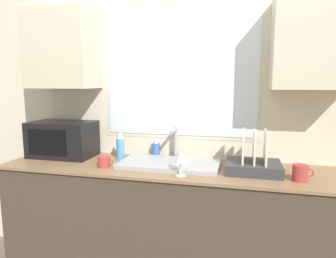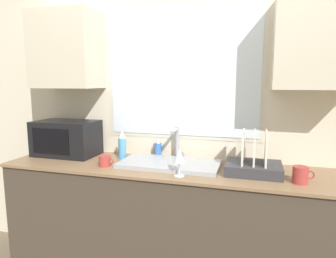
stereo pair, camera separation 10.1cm
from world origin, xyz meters
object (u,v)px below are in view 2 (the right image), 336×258
Objects in this scene: spray_bottle at (122,145)px; wine_glass at (179,156)px; faucet at (177,141)px; microwave at (66,138)px; mug_near_sink at (105,161)px; dish_rack at (254,164)px; soap_bottle at (158,150)px.

spray_bottle is 1.24× the size of wine_glass.
faucet reaches higher than spray_bottle.
spray_bottle reaches higher than wine_glass.
microwave is 0.52m from mug_near_sink.
dish_rack is 1.05m from mug_near_sink.
microwave is 1.51m from dish_rack.
mug_near_sink is (-0.29, -0.35, -0.03)m from soap_bottle.
dish_rack reaches higher than wine_glass.
faucet is 2.22× the size of mug_near_sink.
soap_bottle is 0.46m from mug_near_sink.
microwave is 2.25× the size of spray_bottle.
dish_rack is at bearing -19.43° from faucet.
faucet is at bearing 35.76° from mug_near_sink.
mug_near_sink is (-0.46, -0.33, -0.11)m from faucet.
dish_rack reaches higher than microwave.
soap_bottle is (0.26, 0.12, -0.04)m from spray_bottle.
wine_glass is at bearing -156.72° from dish_rack.
dish_rack reaches higher than mug_near_sink.
faucet is 1.68× the size of soap_bottle.
dish_rack is at bearing -6.42° from spray_bottle.
faucet is at bearing -8.27° from soap_bottle.
spray_bottle is at bearing -167.70° from faucet.
soap_bottle is (-0.75, 0.23, 0.00)m from dish_rack.
faucet is 0.71× the size of dish_rack.
dish_rack reaches higher than spray_bottle.
microwave reaches higher than wine_glass.
wine_glass reaches higher than soap_bottle.
dish_rack is 0.79m from soap_bottle.
mug_near_sink is at bearing -144.24° from faucet.
soap_bottle is (0.76, 0.14, -0.08)m from microwave.
dish_rack is at bearing 6.66° from mug_near_sink.
spray_bottle is (0.50, 0.02, -0.04)m from microwave.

